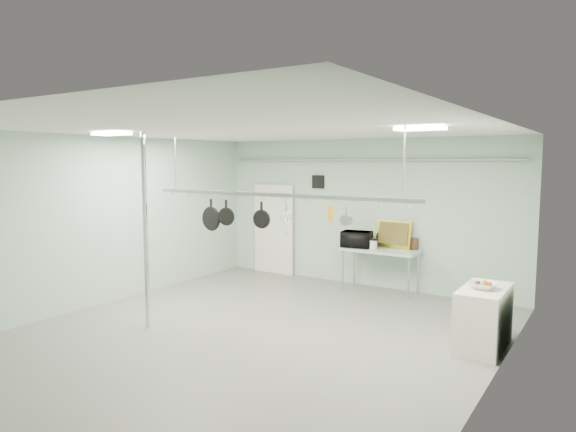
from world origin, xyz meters
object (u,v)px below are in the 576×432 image
Objects in this scene: pot_rack at (273,193)px; skillet_mid at (226,212)px; side_cabinet at (484,318)px; skillet_left at (211,215)px; microwave at (357,239)px; skillet_right at (261,214)px; chrome_pole at (145,231)px; fruit_bowl at (483,285)px; prep_table at (380,253)px; coffee_canister at (373,245)px.

pot_rack reaches higher than skillet_mid.
pot_rack reaches higher than side_cabinet.
skillet_mid is at bearing 4.03° from skillet_left.
skillet_right reaches higher than microwave.
chrome_pole is 4.56m from microwave.
side_cabinet is 3.10× the size of fruit_bowl.
fruit_bowl is 0.97× the size of skillet_right.
side_cabinet is at bearing 22.41° from chrome_pole.
prep_table is 3.84× the size of skillet_mid.
chrome_pole is at bearing -157.59° from side_cabinet.
fruit_bowl is at bearing 21.72° from chrome_pole.
fruit_bowl is (4.84, 1.93, -0.65)m from chrome_pole.
side_cabinet is at bearing -38.22° from coffee_canister.
microwave is at bearing 92.04° from pot_rack.
side_cabinet is 3.62m from pot_rack.
skillet_mid is at bearing -111.46° from coffee_canister.
fruit_bowl is at bearing 4.06° from skillet_mid.
skillet_left is (0.61, 0.90, 0.21)m from chrome_pole.
microwave is 3.37m from skillet_right.
chrome_pole is at bearing -120.24° from skillet_left.
fruit_bowl is at bearing -41.74° from prep_table.
skillet_right is (-0.12, -3.27, 0.81)m from microwave.
coffee_canister reaches higher than fruit_bowl.
chrome_pole is 2.67× the size of side_cabinet.
prep_table is 2.95× the size of skillet_left.
chrome_pole is at bearing 58.08° from microwave.
skillet_left is 0.34m from skillet_mid.
skillet_mid is (-1.25, -3.19, 0.88)m from coffee_canister.
pot_rack is at bearing 25.35° from chrome_pole.
skillet_right reaches higher than prep_table.
side_cabinet is 2.99× the size of skillet_right.
pot_rack is 11.97× the size of skillet_right.
pot_rack is 11.51× the size of skillet_mid.
fruit_bowl is 3.47m from skillet_right.
prep_table is at bearing 66.95° from skillet_left.
skillet_left is at bearing -165.45° from side_cabinet.
pot_rack is at bearing -10.74° from skillet_mid.
chrome_pole is at bearing -147.12° from skillet_mid.
coffee_canister is at bearing -132.62° from prep_table.
side_cabinet is 2.21× the size of skillet_left.
skillet_right is at bearing 4.03° from skillet_left.
skillet_right is (-0.53, -3.19, 0.88)m from coffee_canister.
microwave is (1.78, 4.17, -0.53)m from chrome_pole.
skillet_right is at bearing 180.00° from pot_rack.
fruit_bowl is 0.71× the size of skillet_left.
chrome_pole reaches higher than prep_table.
pot_rack is 3.37m from fruit_bowl.
side_cabinet is 4.30m from skillet_mid.
prep_table is 1.33× the size of side_cabinet.
pot_rack is 1.35m from skillet_left.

